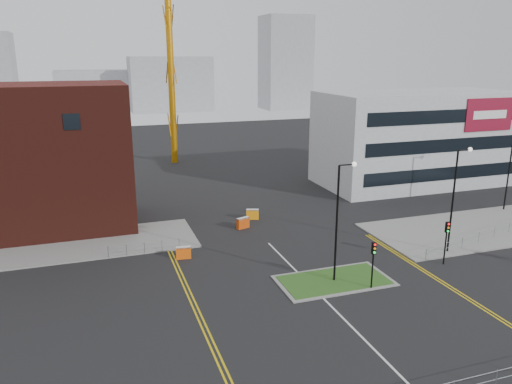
% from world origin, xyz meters
% --- Properties ---
extents(ground, '(200.00, 200.00, 0.00)m').
position_xyz_m(ground, '(0.00, 0.00, 0.00)').
color(ground, black).
rests_on(ground, ground).
extents(pavement_left, '(28.00, 8.00, 0.12)m').
position_xyz_m(pavement_left, '(-20.00, 22.00, 0.06)').
color(pavement_left, slate).
rests_on(pavement_left, ground).
extents(pavement_right, '(24.00, 10.00, 0.12)m').
position_xyz_m(pavement_right, '(22.00, 14.00, 0.06)').
color(pavement_right, slate).
rests_on(pavement_right, ground).
extents(island_kerb, '(8.60, 4.60, 0.08)m').
position_xyz_m(island_kerb, '(2.00, 8.00, 0.04)').
color(island_kerb, slate).
rests_on(island_kerb, ground).
extents(grass_island, '(8.00, 4.00, 0.12)m').
position_xyz_m(grass_island, '(2.00, 8.00, 0.06)').
color(grass_island, '#214B19').
rests_on(grass_island, ground).
extents(office_block, '(25.00, 12.20, 12.00)m').
position_xyz_m(office_block, '(26.01, 31.97, 6.00)').
color(office_block, '#A7A9AC').
rests_on(office_block, ground).
extents(streetlamp_island, '(1.46, 0.36, 9.18)m').
position_xyz_m(streetlamp_island, '(2.22, 8.00, 5.41)').
color(streetlamp_island, black).
rests_on(streetlamp_island, ground).
extents(streetlamp_right_near, '(1.46, 0.36, 9.18)m').
position_xyz_m(streetlamp_right_near, '(14.22, 10.00, 5.41)').
color(streetlamp_right_near, black).
rests_on(streetlamp_right_near, ground).
extents(streetlamp_right_far, '(1.46, 0.36, 9.18)m').
position_xyz_m(streetlamp_right_far, '(28.22, 18.00, 5.41)').
color(streetlamp_right_far, black).
rests_on(streetlamp_right_far, ground).
extents(traffic_light_island, '(0.28, 0.33, 3.65)m').
position_xyz_m(traffic_light_island, '(4.00, 5.98, 2.57)').
color(traffic_light_island, black).
rests_on(traffic_light_island, ground).
extents(traffic_light_right, '(0.28, 0.33, 3.65)m').
position_xyz_m(traffic_light_right, '(12.00, 7.98, 2.57)').
color(traffic_light_right, black).
rests_on(traffic_light_right, ground).
extents(railing_left, '(6.05, 0.05, 1.10)m').
position_xyz_m(railing_left, '(-11.00, 18.00, 0.74)').
color(railing_left, gray).
rests_on(railing_left, ground).
extents(railing_right, '(19.05, 5.05, 1.10)m').
position_xyz_m(railing_right, '(20.50, 11.50, 0.78)').
color(railing_right, gray).
rests_on(railing_right, ground).
extents(centre_line, '(0.15, 30.00, 0.01)m').
position_xyz_m(centre_line, '(0.00, 2.00, 0.01)').
color(centre_line, silver).
rests_on(centre_line, ground).
extents(yellow_left_a, '(0.12, 24.00, 0.01)m').
position_xyz_m(yellow_left_a, '(-9.00, 10.00, 0.01)').
color(yellow_left_a, gold).
rests_on(yellow_left_a, ground).
extents(yellow_left_b, '(0.12, 24.00, 0.01)m').
position_xyz_m(yellow_left_b, '(-8.70, 10.00, 0.01)').
color(yellow_left_b, gold).
rests_on(yellow_left_b, ground).
extents(yellow_right_a, '(0.12, 20.00, 0.01)m').
position_xyz_m(yellow_right_a, '(9.50, 6.00, 0.01)').
color(yellow_right_a, gold).
rests_on(yellow_right_a, ground).
extents(yellow_right_b, '(0.12, 20.00, 0.01)m').
position_xyz_m(yellow_right_b, '(9.80, 6.00, 0.01)').
color(yellow_right_b, gold).
rests_on(yellow_right_b, ground).
extents(skyline_b, '(24.00, 12.00, 16.00)m').
position_xyz_m(skyline_b, '(10.00, 130.00, 8.00)').
color(skyline_b, gray).
rests_on(skyline_b, ground).
extents(skyline_c, '(14.00, 12.00, 28.00)m').
position_xyz_m(skyline_c, '(45.00, 125.00, 14.00)').
color(skyline_c, gray).
rests_on(skyline_c, ground).
extents(skyline_d, '(30.00, 12.00, 12.00)m').
position_xyz_m(skyline_d, '(-8.00, 140.00, 6.00)').
color(skyline_d, gray).
rests_on(skyline_d, ground).
extents(barrier_left, '(1.29, 0.56, 1.05)m').
position_xyz_m(barrier_left, '(-8.00, 16.00, 0.57)').
color(barrier_left, '#ED580D').
rests_on(barrier_left, ground).
extents(barrier_mid, '(1.35, 0.81, 1.08)m').
position_xyz_m(barrier_mid, '(0.78, 24.00, 0.59)').
color(barrier_mid, orange).
rests_on(barrier_mid, ground).
extents(barrier_right, '(1.37, 0.82, 1.09)m').
position_xyz_m(barrier_right, '(-1.00, 21.65, 0.59)').
color(barrier_right, '#CD430B').
rests_on(barrier_right, ground).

